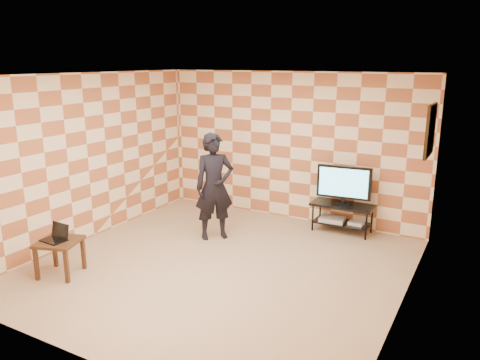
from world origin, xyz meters
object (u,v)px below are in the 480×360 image
(tv, at_px, (344,183))
(person, at_px, (214,187))
(tv_stand, at_px, (342,211))
(side_table, at_px, (59,247))

(tv, height_order, person, person)
(tv_stand, bearing_deg, tv, -96.22)
(tv_stand, distance_m, tv, 0.50)
(tv_stand, height_order, tv, tv)
(side_table, relative_size, person, 0.38)
(side_table, bearing_deg, person, 63.26)
(side_table, xyz_separation_m, person, (1.12, 2.22, 0.47))
(tv, relative_size, side_table, 1.37)
(tv, bearing_deg, person, -144.09)
(tv, xyz_separation_m, person, (-1.78, -1.29, 0.01))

